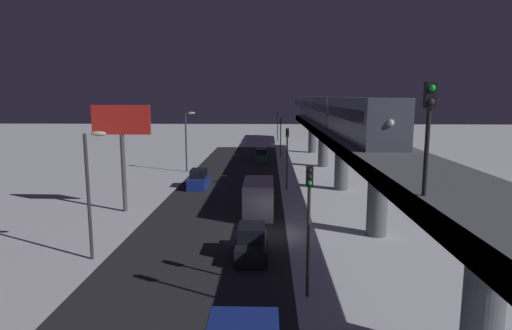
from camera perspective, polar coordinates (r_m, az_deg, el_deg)
ground_plane at (r=30.67m, az=1.71°, el=-9.13°), size 240.00×240.00×0.00m
avenue_asphalt at (r=30.96m, az=-6.27°, el=-9.01°), size 11.00×103.94×0.01m
elevated_railway at (r=30.38m, az=15.87°, el=0.56°), size 5.00×103.94×6.11m
subway_train at (r=64.26m, az=8.49°, el=7.50°), size 2.94×74.07×3.40m
rail_signal at (r=16.10m, az=21.94°, el=5.70°), size 0.36×0.41×4.00m
sedan_black at (r=26.33m, az=-0.58°, el=-10.46°), size 1.91×4.37×1.97m
sedan_green at (r=63.41m, az=0.75°, el=1.14°), size 1.80×4.41×1.97m
sedan_blue at (r=46.01m, az=-7.61°, el=-1.99°), size 1.80×4.48×1.97m
box_truck at (r=36.06m, az=0.37°, el=-4.12°), size 2.40×7.40×2.80m
traffic_light_near at (r=20.45m, az=7.03°, el=-6.30°), size 0.32×0.44×6.40m
traffic_light_mid at (r=43.89m, az=4.15°, el=2.02°), size 0.32×0.44×6.40m
traffic_light_far at (r=67.65m, az=3.29°, el=4.53°), size 0.32×0.44×6.40m
traffic_light_distant at (r=91.49m, az=2.87°, el=5.73°), size 0.32×0.44×6.40m
commercial_billboard at (r=36.99m, az=-17.41°, el=4.40°), size 4.80×0.36×8.90m
street_lamp_near at (r=26.65m, az=-21.01°, el=-1.86°), size 1.35×0.44×7.65m
street_lamp_far at (r=55.30m, az=-9.06°, el=4.04°), size 1.35×0.44×7.65m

